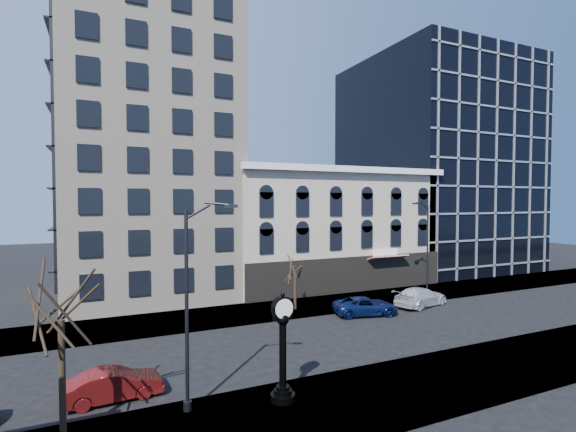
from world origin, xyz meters
name	(u,v)px	position (x,y,z in m)	size (l,w,h in m)	color
ground	(285,345)	(0.00, 0.00, 0.00)	(160.00, 160.00, 0.00)	black
sidewalk_far	(245,313)	(0.00, 8.00, 0.06)	(160.00, 6.00, 0.12)	gray
sidewalk_near	(356,399)	(0.00, -8.00, 0.06)	(160.00, 6.00, 0.12)	gray
cream_tower	(148,95)	(-6.11, 18.88, 19.32)	(15.90, 15.40, 42.50)	beige
victorian_row	(327,230)	(12.00, 15.89, 6.00)	(22.60, 11.19, 12.50)	#B4A894
glass_office	(434,166)	(32.00, 20.91, 14.00)	(20.00, 20.15, 28.00)	black
street_clock	(283,352)	(-3.16, -6.85, 2.33)	(1.11, 1.11, 4.89)	black
street_lamp_near	(202,251)	(-6.63, -6.27, 6.99)	(2.22, 1.15, 9.10)	black
street_lamp_far	(423,224)	(16.82, 6.27, 6.99)	(2.33, 0.72, 9.10)	black
bare_tree_near	(61,294)	(-11.91, -6.25, 5.63)	(4.25, 4.25, 7.29)	#322519
bare_tree_far	(295,265)	(4.14, 7.32, 3.79)	(2.84, 2.84, 4.87)	#322519
car_near_b	(114,385)	(-10.08, -3.40, 0.71)	(1.49, 4.28, 1.41)	maroon
car_far_a	(366,306)	(8.70, 3.76, 0.72)	(2.38, 5.17, 1.44)	#0C194C
car_far_b	(421,297)	(14.71, 4.19, 0.81)	(2.26, 5.55, 1.61)	silver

